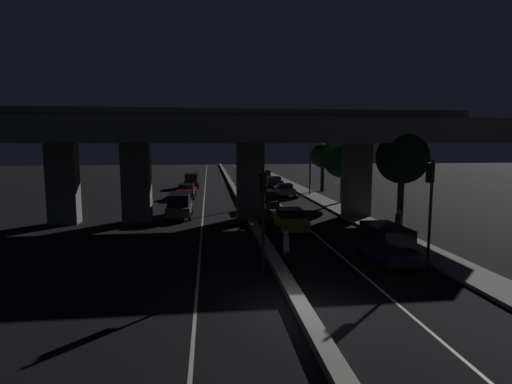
{
  "coord_description": "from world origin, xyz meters",
  "views": [
    {
      "loc": [
        -3.11,
        -12.89,
        5.79
      ],
      "look_at": [
        1.1,
        22.61,
        1.46
      ],
      "focal_mm": 28.0,
      "sensor_mm": 36.0,
      "label": 1
    }
  ],
  "objects": [
    {
      "name": "pedestrian_on_sidewalk",
      "position": [
        7.91,
        8.98,
        1.05
      ],
      "size": [
        0.39,
        0.39,
        1.8
      ],
      "color": "#2D261E",
      "rests_on": "sidewalk_right"
    },
    {
      "name": "lane_line_left_inner",
      "position": [
        -3.64,
        35.0,
        0.0
      ],
      "size": [
        0.12,
        126.0,
        0.0
      ],
      "primitive_type": "cube",
      "color": "beige",
      "rests_on": "ground_plane"
    },
    {
      "name": "motorcycle_white_filtering_near",
      "position": [
        0.73,
        6.5,
        0.62
      ],
      "size": [
        0.34,
        1.91,
        1.46
      ],
      "rotation": [
        0.0,
        0.0,
        1.5
      ],
      "color": "black",
      "rests_on": "ground_plane"
    },
    {
      "name": "roadside_tree_kerbside_far",
      "position": [
        10.67,
        34.41,
        4.29
      ],
      "size": [
        2.94,
        2.94,
        5.83
      ],
      "color": "#2D2116",
      "rests_on": "ground_plane"
    },
    {
      "name": "car_dark_blue_lead",
      "position": [
        5.55,
        5.45,
        0.93
      ],
      "size": [
        2.03,
        4.16,
        1.78
      ],
      "rotation": [
        0.0,
        0.0,
        1.59
      ],
      "color": "#141938",
      "rests_on": "ground_plane"
    },
    {
      "name": "median_divider",
      "position": [
        0.0,
        35.0,
        0.16
      ],
      "size": [
        0.57,
        126.0,
        0.31
      ],
      "primitive_type": "cube",
      "color": "gray",
      "rests_on": "ground_plane"
    },
    {
      "name": "car_dark_red_third_oncoming",
      "position": [
        -5.43,
        40.22,
        0.98
      ],
      "size": [
        1.99,
        4.18,
        1.88
      ],
      "rotation": [
        0.0,
        0.0,
        -1.56
      ],
      "color": "#591414",
      "rests_on": "ground_plane"
    },
    {
      "name": "sidewalk_right",
      "position": [
        8.31,
        28.0,
        0.08
      ],
      "size": [
        2.01,
        126.0,
        0.15
      ],
      "primitive_type": "cube",
      "color": "gray",
      "rests_on": "ground_plane"
    },
    {
      "name": "traffic_light_right_of_median",
      "position": [
        7.4,
        4.93,
        3.47
      ],
      "size": [
        0.3,
        0.49,
        5.09
      ],
      "color": "black",
      "rests_on": "ground_plane"
    },
    {
      "name": "traffic_light_left_of_median",
      "position": [
        -0.69,
        4.93,
        3.23
      ],
      "size": [
        0.3,
        0.49,
        4.73
      ],
      "color": "black",
      "rests_on": "ground_plane"
    },
    {
      "name": "motorcycle_blue_filtering_mid",
      "position": [
        0.87,
        15.42,
        0.61
      ],
      "size": [
        0.32,
        1.75,
        1.43
      ],
      "rotation": [
        0.0,
        0.0,
        1.58
      ],
      "color": "black",
      "rests_on": "ground_plane"
    },
    {
      "name": "lane_line_right_inner",
      "position": [
        3.64,
        35.0,
        0.0
      ],
      "size": [
        0.12,
        126.0,
        0.0
      ],
      "primitive_type": "cube",
      "color": "beige",
      "rests_on": "ground_plane"
    },
    {
      "name": "car_black_fifth",
      "position": [
        5.42,
        39.4,
        0.78
      ],
      "size": [
        2.1,
        4.31,
        1.47
      ],
      "rotation": [
        0.0,
        0.0,
        1.6
      ],
      "color": "black",
      "rests_on": "ground_plane"
    },
    {
      "name": "elevated_overpass",
      "position": [
        -0.29,
        17.19,
        6.37
      ],
      "size": [
        34.89,
        10.29,
        8.41
      ],
      "color": "slate",
      "rests_on": "ground_plane"
    },
    {
      "name": "car_grey_lead_oncoming",
      "position": [
        -5.46,
        18.73,
        1.0
      ],
      "size": [
        1.97,
        4.35,
        1.91
      ],
      "rotation": [
        0.0,
        0.0,
        -1.57
      ],
      "color": "#515459",
      "rests_on": "ground_plane"
    },
    {
      "name": "roadside_tree_kerbside_near",
      "position": [
        9.95,
        12.88,
        4.81
      ],
      "size": [
        3.53,
        3.53,
        6.62
      ],
      "color": "#2D2116",
      "rests_on": "ground_plane"
    },
    {
      "name": "ground_plane",
      "position": [
        0.0,
        0.0,
        0.0
      ],
      "size": [
        200.0,
        200.0,
        0.0
      ],
      "primitive_type": "plane",
      "color": "black"
    },
    {
      "name": "roadside_tree_kerbside_mid",
      "position": [
        9.72,
        24.22,
        4.58
      ],
      "size": [
        4.17,
        4.17,
        6.69
      ],
      "color": "#38281C",
      "rests_on": "ground_plane"
    },
    {
      "name": "car_grey_fourth",
      "position": [
        5.27,
        30.77,
        0.71
      ],
      "size": [
        2.04,
        4.48,
        1.37
      ],
      "rotation": [
        0.0,
        0.0,
        1.55
      ],
      "color": "#515459",
      "rests_on": "ground_plane"
    },
    {
      "name": "car_dark_red_second_oncoming",
      "position": [
        -5.54,
        30.18,
        0.76
      ],
      "size": [
        1.95,
        4.63,
        1.5
      ],
      "rotation": [
        0.0,
        0.0,
        -1.59
      ],
      "color": "#591414",
      "rests_on": "ground_plane"
    },
    {
      "name": "car_taxi_yellow_second",
      "position": [
        2.21,
        12.91,
        0.76
      ],
      "size": [
        1.96,
        4.37,
        1.51
      ],
      "rotation": [
        0.0,
        0.0,
        1.57
      ],
      "color": "gold",
      "rests_on": "ground_plane"
    },
    {
      "name": "car_taxi_yellow_sixth",
      "position": [
        5.28,
        47.87,
        0.92
      ],
      "size": [
        2.17,
        4.27,
        1.72
      ],
      "rotation": [
        0.0,
        0.0,
        1.61
      ],
      "color": "gold",
      "rests_on": "ground_plane"
    },
    {
      "name": "street_lamp",
      "position": [
        7.7,
        30.52,
        4.89
      ],
      "size": [
        2.81,
        0.32,
        8.2
      ],
      "color": "#2D2D30",
      "rests_on": "ground_plane"
    },
    {
      "name": "car_dark_blue_third",
      "position": [
        1.87,
        21.9,
        0.88
      ],
      "size": [
        1.95,
        4.28,
        1.7
      ],
      "rotation": [
        0.0,
        0.0,
        1.61
      ],
      "color": "#141938",
      "rests_on": "ground_plane"
    }
  ]
}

